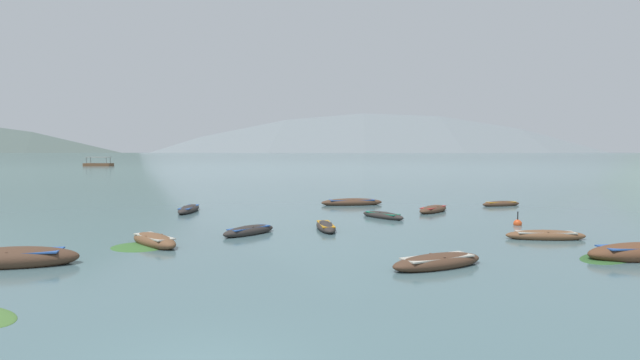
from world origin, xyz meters
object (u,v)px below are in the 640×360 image
at_px(rowboat_0, 189,209).
at_px(rowboat_11, 640,253).
at_px(ferry_0, 98,164).
at_px(rowboat_3, 501,204).
at_px(rowboat_8, 13,259).
at_px(rowboat_6, 249,231).
at_px(rowboat_7, 352,202).
at_px(rowboat_1, 545,235).
at_px(rowboat_9, 326,227).
at_px(rowboat_4, 437,262).
at_px(rowboat_2, 433,209).
at_px(mooring_buoy, 518,223).
at_px(rowboat_5, 383,215).
at_px(rowboat_10, 154,241).

xyz_separation_m(rowboat_0, rowboat_11, (20.88, -13.47, 0.07)).
bearing_deg(ferry_0, rowboat_3, -50.87).
distance_m(rowboat_8, rowboat_11, 22.44).
height_order(rowboat_6, rowboat_7, rowboat_7).
height_order(rowboat_1, rowboat_9, rowboat_1).
bearing_deg(rowboat_4, rowboat_11, 11.45).
bearing_deg(rowboat_9, rowboat_3, 42.62).
relative_size(rowboat_2, rowboat_8, 0.74).
xyz_separation_m(rowboat_3, rowboat_8, (-23.01, -19.82, 0.11)).
bearing_deg(rowboat_0, mooring_buoy, -14.79).
relative_size(rowboat_2, rowboat_7, 0.72).
bearing_deg(rowboat_7, rowboat_2, -37.68).
xyz_separation_m(rowboat_5, rowboat_7, (-1.66, 7.05, 0.04)).
bearing_deg(rowboat_7, rowboat_1, -58.85).
bearing_deg(rowboat_2, rowboat_3, 34.60).
bearing_deg(rowboat_8, mooring_buoy, 26.26).
distance_m(rowboat_0, rowboat_1, 21.29).
height_order(rowboat_0, rowboat_1, rowboat_0).
bearing_deg(rowboat_1, rowboat_2, 107.95).
bearing_deg(rowboat_6, rowboat_8, -135.75).
xyz_separation_m(rowboat_8, rowboat_10, (3.50, 3.92, -0.06)).
xyz_separation_m(rowboat_7, rowboat_11, (10.14, -18.04, 0.05)).
xyz_separation_m(rowboat_8, mooring_buoy, (20.85, 10.29, -0.16)).
relative_size(rowboat_1, rowboat_6, 1.18).
bearing_deg(rowboat_4, rowboat_10, 162.40).
bearing_deg(rowboat_11, rowboat_7, 119.35).
relative_size(rowboat_11, mooring_buoy, 4.98).
relative_size(rowboat_0, rowboat_3, 1.19).
bearing_deg(rowboat_9, ferry_0, 121.12).
bearing_deg(rowboat_6, rowboat_3, 39.08).
bearing_deg(rowboat_3, mooring_buoy, -102.76).
bearing_deg(rowboat_3, rowboat_8, -139.26).
bearing_deg(rowboat_10, rowboat_11, -6.01).
relative_size(rowboat_4, rowboat_9, 1.08).
relative_size(rowboat_5, mooring_buoy, 3.47).
bearing_deg(rowboat_9, rowboat_0, 142.61).
height_order(rowboat_6, rowboat_9, rowboat_6).
xyz_separation_m(rowboat_7, mooring_buoy, (8.63, -9.68, -0.10)).
xyz_separation_m(rowboat_6, rowboat_10, (-3.50, -2.90, 0.03)).
bearing_deg(rowboat_9, rowboat_1, -13.19).
xyz_separation_m(rowboat_2, rowboat_7, (-5.20, 4.01, 0.03)).
height_order(rowboat_2, mooring_buoy, mooring_buoy).
xyz_separation_m(rowboat_6, mooring_buoy, (13.85, 3.47, -0.07)).
distance_m(rowboat_0, rowboat_10, 11.66).
height_order(rowboat_3, rowboat_10, rowboat_10).
distance_m(rowboat_4, rowboat_9, 9.01).
bearing_deg(rowboat_2, ferry_0, 125.84).
bearing_deg(rowboat_11, rowboat_4, -168.55).
bearing_deg(mooring_buoy, rowboat_4, -121.95).
xyz_separation_m(rowboat_1, rowboat_2, (-3.20, 9.88, 0.01)).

